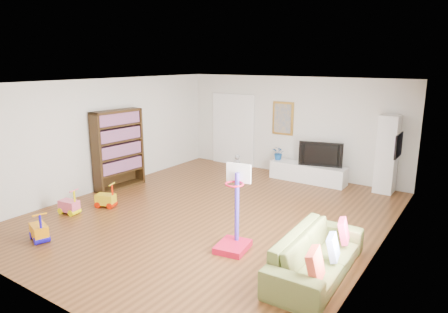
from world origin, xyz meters
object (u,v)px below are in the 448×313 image
Objects in this scene: media_console at (308,173)px; sofa at (317,255)px; basketball_hoop at (233,209)px; bookshelf at (118,150)px.

media_console is 0.93× the size of sofa.
media_console is 4.47m from basketball_hoop.
media_console is 4.80m from sofa.
basketball_hoop is at bearing -83.66° from media_console.
media_console is 4.90m from bookshelf.
sofa is at bearing -66.04° from media_console.
basketball_hoop is at bearing -13.78° from bookshelf.
sofa is at bearing -8.21° from basketball_hoop.
bookshelf is at bearing -140.00° from media_console.
basketball_hoop is (0.49, -4.41, 0.50)m from media_console.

